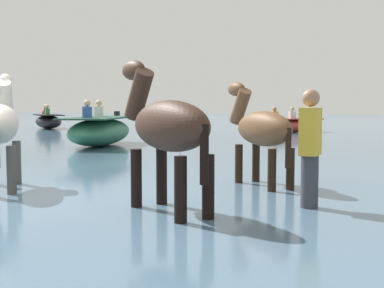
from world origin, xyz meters
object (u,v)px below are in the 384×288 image
horse_lead_bay (261,131)px  boat_far_offshore (48,121)px  horse_flank_pinto (2,127)px  horse_trailing_dark_bay (167,130)px  channel_buoy (180,130)px  boat_distant_east (100,131)px  person_spectator_far (310,156)px  boat_near_starboard (291,125)px

horse_lead_bay → boat_far_offshore: 19.38m
horse_flank_pinto → horse_trailing_dark_bay: bearing=-11.9°
horse_lead_bay → channel_buoy: size_ratio=2.10×
horse_flank_pinto → boat_distant_east: 7.63m
horse_flank_pinto → boat_far_offshore: size_ratio=0.65×
boat_far_offshore → person_spectator_far: size_ratio=1.82×
horse_flank_pinto → boat_far_offshore: 18.45m
boat_near_starboard → horse_lead_bay: bearing=-80.1°
person_spectator_far → horse_lead_bay: bearing=124.0°
horse_lead_bay → channel_buoy: 12.48m
person_spectator_far → boat_distant_east: bearing=135.8°
horse_flank_pinto → channel_buoy: size_ratio=2.25×
boat_distant_east → boat_near_starboard: bearing=67.8°
horse_trailing_dark_bay → boat_far_offshore: 20.65m
boat_near_starboard → channel_buoy: size_ratio=3.04×
boat_near_starboard → horse_flank_pinto: bearing=-92.8°
horse_lead_bay → horse_flank_pinto: horse_flank_pinto is taller
horse_trailing_dark_bay → boat_far_offshore: horse_trailing_dark_bay is taller
horse_trailing_dark_bay → horse_lead_bay: bearing=77.6°
boat_near_starboard → boat_far_offshore: 11.49m
person_spectator_far → channel_buoy: 14.14m
horse_flank_pinto → boat_near_starboard: size_ratio=0.74×
boat_near_starboard → boat_distant_east: size_ratio=0.66×
boat_distant_east → channel_buoy: bearing=88.9°
boat_near_starboard → boat_distant_east: boat_distant_east is taller
horse_lead_bay → boat_near_starboard: horse_lead_bay is taller
horse_trailing_dark_bay → horse_flank_pinto: (-2.81, 0.59, -0.04)m
channel_buoy → horse_lead_bay: bearing=-61.1°
person_spectator_far → channel_buoy: person_spectator_far is taller
horse_lead_bay → person_spectator_far: size_ratio=1.10×
horse_flank_pinto → person_spectator_far: (4.24, 0.22, -0.27)m
boat_distant_east → channel_buoy: size_ratio=4.59×
horse_flank_pinto → person_spectator_far: size_ratio=1.18×
horse_lead_bay → horse_flank_pinto: bearing=-154.0°
boat_far_offshore → horse_lead_bay: bearing=-43.9°
horse_trailing_dark_bay → boat_distant_east: horse_trailing_dark_bay is taller
boat_near_starboard → boat_distant_east: 9.60m
boat_distant_east → channel_buoy: 5.45m
boat_near_starboard → channel_buoy: boat_near_starboard is taller
horse_lead_bay → horse_flank_pinto: size_ratio=0.93×
channel_buoy → person_spectator_far: bearing=-60.5°
channel_buoy → boat_near_starboard: bearing=44.4°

